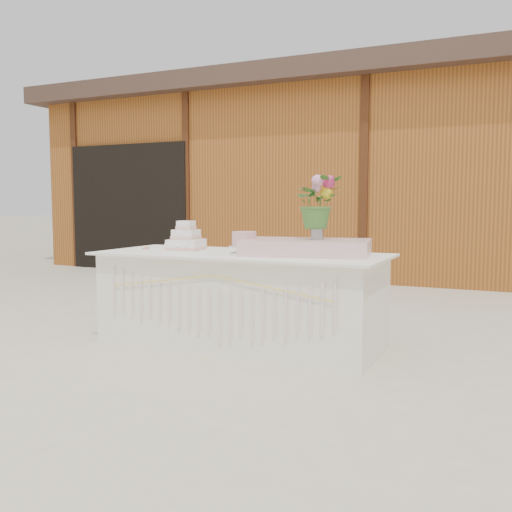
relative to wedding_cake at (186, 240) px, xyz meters
The scene contains 9 objects.
ground 1.03m from the wedding_cake, ahead, with size 80.00×80.00×0.00m, color beige.
barn 6.00m from the wedding_cake, 84.56° to the left, with size 12.60×4.60×3.30m.
cake_table 0.75m from the wedding_cake, ahead, with size 2.40×1.00×0.77m.
wedding_cake is the anchor object (origin of this frame).
pink_cake_stand 0.66m from the wedding_cake, 13.72° to the right, with size 0.25×0.25×0.18m.
satin_runner 1.13m from the wedding_cake, ahead, with size 0.98×0.57×0.12m, color beige.
flower_vase 1.21m from the wedding_cake, ahead, with size 0.10×0.10×0.13m, color #A3A2A7.
bouquet 1.27m from the wedding_cake, ahead, with size 0.37×0.32×0.41m, color #3D6E2C.
loose_flowers 0.42m from the wedding_cake, behind, with size 0.12×0.29×0.02m, color #CD7D98, non-canonical shape.
Camera 1 is at (2.09, -4.18, 1.18)m, focal length 40.00 mm.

